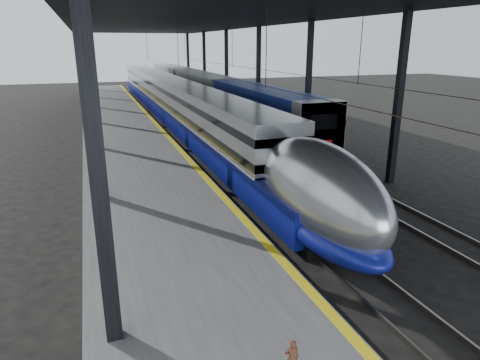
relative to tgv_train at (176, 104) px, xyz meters
name	(u,v)px	position (x,y,z in m)	size (l,w,h in m)	color
ground	(265,245)	(-2.00, -27.16, -1.94)	(160.00, 160.00, 0.00)	black
platform	(124,137)	(-5.50, -7.16, -1.44)	(6.00, 80.00, 1.00)	#4C4C4F
yellow_strip	(160,128)	(-2.70, -7.16, -0.93)	(0.30, 80.00, 0.01)	yellow
rails	(223,135)	(2.50, -7.16, -1.86)	(6.52, 80.00, 0.16)	slate
canopy	(189,20)	(-0.10, -7.16, 7.18)	(18.00, 75.00, 9.47)	black
tgv_train	(176,104)	(0.00, 0.00, 0.00)	(2.89, 65.20, 4.14)	#AFB1B6
second_train	(204,91)	(5.00, 8.21, 0.19)	(3.04, 56.05, 4.18)	navy
child	(292,358)	(-4.53, -34.59, -0.52)	(0.30, 0.20, 0.84)	#4E291A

